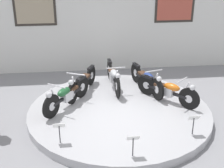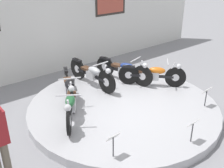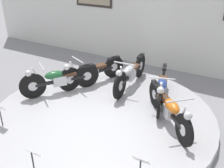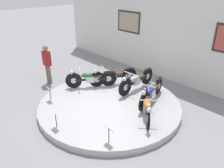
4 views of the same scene
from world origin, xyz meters
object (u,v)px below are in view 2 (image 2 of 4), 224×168
motorcycle_orange (153,74)px  info_placard_front_right (207,93)px  motorcycle_green (71,103)px  info_placard_front_centre (193,126)px  motorcycle_black (69,87)px  motorcycle_blue (124,69)px  info_placard_front_left (113,140)px  motorcycle_silver (92,73)px

motorcycle_orange → info_placard_front_right: size_ratio=2.88×
motorcycle_green → info_placard_front_centre: (1.38, -2.31, -0.01)m
motorcycle_black → info_placard_front_centre: bearing=-72.8°
motorcycle_black → motorcycle_orange: motorcycle_black is taller
info_placard_front_right → motorcycle_blue: bearing=102.6°
motorcycle_black → info_placard_front_left: motorcycle_black is taller
motorcycle_black → motorcycle_orange: (2.35, -0.78, -0.01)m
motorcycle_green → info_placard_front_centre: 2.69m
motorcycle_green → motorcycle_orange: bearing=0.0°
motorcycle_silver → info_placard_front_left: motorcycle_silver is taller
motorcycle_orange → motorcycle_black: bearing=161.6°
motorcycle_silver → info_placard_front_right: 3.15m
motorcycle_silver → info_placard_front_left: bearing=-118.5°
motorcycle_blue → info_placard_front_centre: motorcycle_blue is taller
motorcycle_blue → info_placard_front_right: bearing=-77.4°
motorcycle_blue → info_placard_front_centre: size_ratio=3.76×
motorcycle_black → info_placard_front_left: 2.51m
motorcycle_green → motorcycle_blue: size_ratio=0.86×
info_placard_front_right → info_placard_front_left: bearing=180.0°
motorcycle_green → motorcycle_black: bearing=61.8°
motorcycle_green → motorcycle_silver: motorcycle_silver is taller
info_placard_front_left → info_placard_front_right: (3.00, 0.00, 0.00)m
motorcycle_black → motorcycle_blue: (1.92, -0.00, 0.01)m
motorcycle_orange → info_placard_front_right: 1.67m
motorcycle_green → motorcycle_black: (0.42, 0.78, -0.00)m
motorcycle_black → info_placard_front_right: bearing=-44.8°
motorcycle_black → motorcycle_green: bearing=-118.2°
motorcycle_green → motorcycle_blue: bearing=18.5°
motorcycle_green → info_placard_front_left: 1.67m
info_placard_front_left → motorcycle_green: bearing=85.9°
info_placard_front_centre → motorcycle_black: bearing=107.2°
motorcycle_green → motorcycle_orange: size_ratio=1.12×
motorcycle_silver → info_placard_front_left: size_ratio=3.94×
motorcycle_silver → info_placard_front_centre: (-0.00, -3.42, -0.03)m
motorcycle_black → info_placard_front_right: 3.47m
motorcycle_black → info_placard_front_centre: (0.96, -3.10, -0.01)m
motorcycle_silver → motorcycle_black: bearing=-161.5°
motorcycle_blue → info_placard_front_left: 3.47m
motorcycle_silver → info_placard_front_centre: size_ratio=3.94×
motorcycle_orange → info_placard_front_right: motorcycle_orange is taller
motorcycle_silver → motorcycle_orange: bearing=-38.6°
motorcycle_blue → info_placard_front_left: (-2.46, -2.45, -0.02)m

